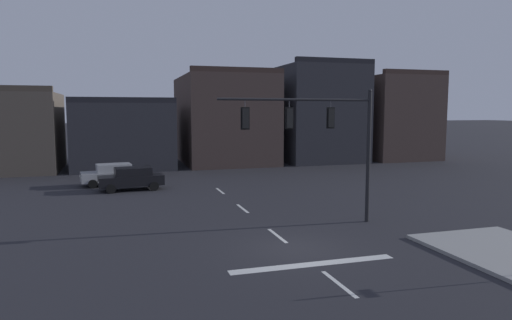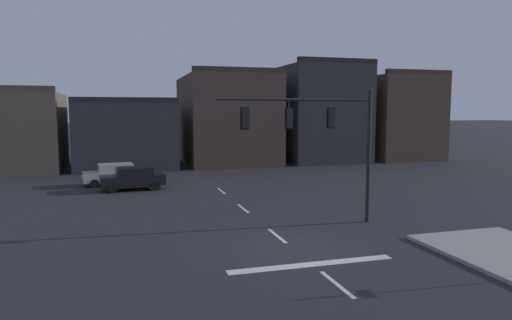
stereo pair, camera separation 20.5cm
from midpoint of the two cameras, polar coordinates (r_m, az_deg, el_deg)
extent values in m
plane|color=#232328|center=(19.08, 4.91, -10.92)|extent=(400.00, 400.00, 0.00)
cube|color=silver|center=(17.32, 7.36, -12.74)|extent=(6.40, 0.50, 0.01)
cube|color=silver|center=(15.62, 10.40, -14.93)|extent=(0.16, 2.40, 0.01)
cube|color=silver|center=(20.88, 2.90, -9.38)|extent=(0.16, 2.40, 0.01)
cube|color=silver|center=(26.46, -1.39, -6.04)|extent=(0.16, 2.40, 0.01)
cube|color=silver|center=(32.18, -4.14, -3.85)|extent=(0.16, 2.40, 0.01)
cylinder|color=black|center=(23.53, 14.07, 0.28)|extent=(0.20, 0.20, 6.52)
cylinder|color=black|center=(21.63, 5.47, 7.49)|extent=(7.72, 0.31, 0.12)
sphere|color=black|center=(23.43, 14.29, 8.35)|extent=(0.18, 0.18, 0.18)
cylinder|color=#56565B|center=(22.36, 9.54, 6.79)|extent=(0.03, 0.03, 0.35)
cube|color=black|center=(22.36, 9.51, 5.19)|extent=(0.31, 0.25, 0.90)
sphere|color=red|center=(22.47, 9.37, 5.91)|extent=(0.20, 0.20, 0.20)
sphere|color=#2D2314|center=(22.47, 9.36, 5.19)|extent=(0.20, 0.20, 0.20)
sphere|color=black|center=(22.48, 9.34, 4.48)|extent=(0.20, 0.20, 0.20)
cube|color=black|center=(22.34, 9.53, 5.18)|extent=(0.42, 0.04, 1.02)
cylinder|color=#56565B|center=(21.46, 4.40, 6.88)|extent=(0.03, 0.03, 0.35)
cube|color=black|center=(21.47, 4.38, 5.21)|extent=(0.31, 0.25, 0.90)
sphere|color=red|center=(21.58, 4.26, 5.97)|extent=(0.20, 0.20, 0.20)
sphere|color=#2D2314|center=(21.59, 4.25, 5.22)|extent=(0.20, 0.20, 0.20)
sphere|color=black|center=(21.59, 4.25, 4.47)|extent=(0.20, 0.20, 0.20)
cube|color=black|center=(21.45, 4.40, 5.21)|extent=(0.42, 0.04, 1.02)
cylinder|color=#56565B|center=(20.76, -1.14, 6.92)|extent=(0.03, 0.03, 0.35)
cube|color=black|center=(20.76, -1.14, 5.20)|extent=(0.31, 0.25, 0.90)
sphere|color=red|center=(20.88, -1.24, 5.98)|extent=(0.20, 0.20, 0.20)
sphere|color=#2D2314|center=(20.88, -1.24, 5.20)|extent=(0.20, 0.20, 0.20)
sphere|color=black|center=(20.89, -1.24, 4.43)|extent=(0.20, 0.20, 0.20)
cube|color=black|center=(20.74, -1.12, 5.20)|extent=(0.42, 0.04, 1.02)
cube|color=#9EA0A5|center=(36.09, -17.11, -1.90)|extent=(4.59, 2.35, 0.70)
cube|color=#9EA0A5|center=(36.03, -16.91, -0.89)|extent=(2.65, 1.90, 0.56)
cube|color=#2D3842|center=(35.95, -18.12, -0.98)|extent=(0.44, 1.54, 0.47)
cube|color=#2D3842|center=(36.18, -15.07, -0.84)|extent=(0.41, 1.54, 0.46)
cylinder|color=black|center=(35.18, -19.28, -2.80)|extent=(0.66, 0.30, 0.64)
cylinder|color=black|center=(36.86, -19.49, -2.41)|extent=(0.66, 0.30, 0.64)
cylinder|color=black|center=(35.50, -14.60, -2.57)|extent=(0.66, 0.30, 0.64)
cylinder|color=black|center=(37.17, -15.02, -2.20)|extent=(0.66, 0.30, 0.64)
sphere|color=silver|center=(35.34, -20.52, -2.10)|extent=(0.16, 0.16, 0.16)
sphere|color=silver|center=(36.48, -20.62, -1.86)|extent=(0.16, 0.16, 0.16)
cube|color=maroon|center=(36.39, -13.70, -1.61)|extent=(0.21, 1.36, 0.12)
cube|color=black|center=(33.53, -14.92, -2.43)|extent=(4.55, 2.22, 0.70)
cube|color=black|center=(33.46, -14.70, -1.36)|extent=(2.61, 1.83, 0.56)
cube|color=#2D3842|center=(33.38, -16.00, -1.45)|extent=(0.39, 1.54, 0.47)
cube|color=#2D3842|center=(33.63, -12.72, -1.30)|extent=(0.36, 1.53, 0.46)
cylinder|color=black|center=(32.61, -17.26, -3.42)|extent=(0.66, 0.28, 0.64)
cylinder|color=black|center=(34.29, -17.49, -2.97)|extent=(0.66, 0.28, 0.64)
cylinder|color=black|center=(32.96, -12.22, -3.18)|extent=(0.66, 0.28, 0.64)
cylinder|color=black|center=(34.62, -12.69, -2.75)|extent=(0.66, 0.28, 0.64)
sphere|color=silver|center=(32.77, -18.59, -2.66)|extent=(0.16, 0.16, 0.16)
sphere|color=silver|center=(33.91, -18.71, -2.37)|extent=(0.16, 0.16, 0.16)
cube|color=maroon|center=(33.84, -11.26, -2.13)|extent=(0.17, 1.37, 0.12)
cube|color=brown|center=(47.73, -27.26, 3.08)|extent=(7.57, 8.76, 7.18)
cube|color=#493F35|center=(43.72, -28.53, 7.84)|extent=(7.57, 0.60, 0.50)
cube|color=#2D2D33|center=(47.07, -15.75, 2.95)|extent=(9.40, 9.14, 6.28)
cube|color=black|center=(42.74, -15.83, 7.19)|extent=(9.40, 0.60, 0.50)
cube|color=#473833|center=(50.27, -3.63, 5.03)|extent=(9.11, 13.21, 9.19)
cube|color=#3A2B26|center=(44.29, -1.85, 11.15)|extent=(9.11, 0.60, 0.50)
cube|color=#2D2D33|center=(52.84, 7.41, 5.68)|extent=(8.63, 11.94, 10.37)
cube|color=black|center=(47.96, 10.28, 12.09)|extent=(8.63, 0.60, 0.50)
cube|color=#473833|center=(56.11, 17.05, 5.01)|extent=(7.90, 8.97, 9.44)
cube|color=#3A2B26|center=(52.81, 19.75, 10.26)|extent=(7.90, 0.60, 0.50)
camera|label=1|loc=(0.10, -89.74, 0.03)|focal=32.16mm
camera|label=2|loc=(0.10, 90.26, -0.03)|focal=32.16mm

